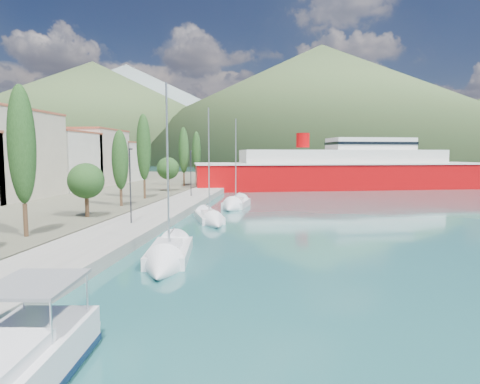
# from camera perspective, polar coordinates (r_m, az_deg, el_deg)

# --- Properties ---
(ground) EXTENTS (1400.00, 1400.00, 0.00)m
(ground) POSITION_cam_1_polar(r_m,az_deg,el_deg) (136.61, 4.82, 2.72)
(ground) COLOR #235A5A
(quay) EXTENTS (5.00, 88.00, 0.80)m
(quay) POSITION_cam_1_polar(r_m,az_deg,el_deg) (44.57, -9.89, -2.40)
(quay) COLOR gray
(quay) RESTS_ON ground
(hills_far) EXTENTS (1480.00, 900.00, 180.00)m
(hills_far) POSITION_cam_1_polar(r_m,az_deg,el_deg) (653.26, 18.49, 11.39)
(hills_far) COLOR gray
(hills_far) RESTS_ON ground
(hills_near) EXTENTS (1010.00, 520.00, 115.00)m
(hills_near) POSITION_cam_1_polar(r_m,az_deg,el_deg) (402.57, 20.18, 11.19)
(hills_near) COLOR #40552E
(hills_near) RESTS_ON ground
(town_buildings) EXTENTS (9.20, 69.20, 11.30)m
(town_buildings) POSITION_cam_1_polar(r_m,az_deg,el_deg) (63.96, -27.38, 4.07)
(town_buildings) COLOR beige
(town_buildings) RESTS_ON land_strip
(tree_row) EXTENTS (3.42, 63.18, 10.82)m
(tree_row) POSITION_cam_1_polar(r_m,az_deg,el_deg) (51.92, -13.82, 4.67)
(tree_row) COLOR #47301E
(tree_row) RESTS_ON land_strip
(lamp_posts) EXTENTS (0.15, 42.64, 6.06)m
(lamp_posts) POSITION_cam_1_polar(r_m,az_deg,el_deg) (33.72, -15.22, 1.29)
(lamp_posts) COLOR #2D2D33
(lamp_posts) RESTS_ON quay
(sailboat_near) EXTENTS (3.56, 8.27, 11.50)m
(sailboat_near) POSITION_cam_1_polar(r_m,az_deg,el_deg) (23.53, -10.57, -9.68)
(sailboat_near) COLOR silver
(sailboat_near) RESTS_ON ground
(sailboat_mid) EXTENTS (4.76, 8.27, 11.57)m
(sailboat_mid) POSITION_cam_1_polar(r_m,az_deg,el_deg) (37.18, -3.98, -4.06)
(sailboat_mid) COLOR silver
(sailboat_mid) RESTS_ON ground
(sailboat_far) EXTENTS (3.15, 8.05, 11.57)m
(sailboat_far) POSITION_cam_1_polar(r_m,az_deg,el_deg) (47.07, -0.97, -2.00)
(sailboat_far) COLOR silver
(sailboat_far) RESTS_ON ground
(ferry) EXTENTS (55.38, 24.23, 10.77)m
(ferry) POSITION_cam_1_polar(r_m,az_deg,el_deg) (77.36, 14.34, 2.94)
(ferry) COLOR #AF0407
(ferry) RESTS_ON ground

